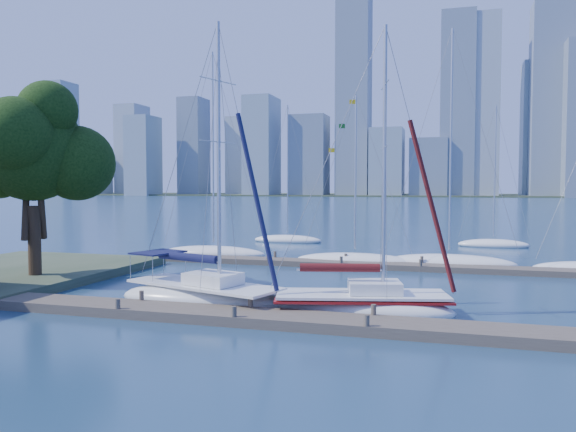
% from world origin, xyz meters
% --- Properties ---
extents(ground, '(700.00, 700.00, 0.00)m').
position_xyz_m(ground, '(0.00, 0.00, 0.00)').
color(ground, '#162E47').
rests_on(ground, ground).
extents(near_dock, '(26.00, 2.00, 0.40)m').
position_xyz_m(near_dock, '(0.00, 0.00, 0.20)').
color(near_dock, '#4A3F36').
rests_on(near_dock, ground).
extents(far_dock, '(30.00, 1.80, 0.36)m').
position_xyz_m(far_dock, '(2.00, 16.00, 0.18)').
color(far_dock, '#4A3F36').
rests_on(far_dock, ground).
extents(far_shore, '(800.00, 100.00, 1.50)m').
position_xyz_m(far_shore, '(0.00, 320.00, 0.00)').
color(far_shore, '#38472D').
rests_on(far_shore, ground).
extents(tree, '(7.88, 7.20, 10.83)m').
position_xyz_m(tree, '(-13.88, 4.88, 7.38)').
color(tree, black).
rests_on(tree, ground).
extents(sailboat_navy, '(8.46, 4.94, 12.94)m').
position_xyz_m(sailboat_navy, '(-2.84, 2.56, 1.04)').
color(sailboat_navy, white).
rests_on(sailboat_navy, ground).
extents(sailboat_maroon, '(7.93, 4.21, 12.35)m').
position_xyz_m(sailboat_maroon, '(4.30, 2.58, 1.02)').
color(sailboat_maroon, white).
rests_on(sailboat_maroon, ground).
extents(bg_boat_0, '(8.29, 2.45, 15.75)m').
position_xyz_m(bg_boat_0, '(-9.53, 18.80, 0.30)').
color(bg_boat_0, white).
rests_on(bg_boat_0, ground).
extents(bg_boat_2, '(8.52, 4.63, 11.81)m').
position_xyz_m(bg_boat_2, '(1.51, 17.50, 0.25)').
color(bg_boat_2, white).
rests_on(bg_boat_2, ground).
extents(bg_boat_3, '(8.84, 3.69, 15.91)m').
position_xyz_m(bg_boat_3, '(7.69, 17.93, 0.31)').
color(bg_boat_3, white).
rests_on(bg_boat_3, ground).
extents(bg_boat_6, '(6.89, 3.27, 13.30)m').
position_xyz_m(bg_boat_6, '(-7.18, 30.77, 0.26)').
color(bg_boat_6, white).
rests_on(bg_boat_6, ground).
extents(bg_boat_7, '(6.26, 3.11, 12.68)m').
position_xyz_m(bg_boat_7, '(11.38, 31.82, 0.26)').
color(bg_boat_7, white).
rests_on(bg_boat_7, ground).
extents(skyline, '(502.94, 51.31, 124.46)m').
position_xyz_m(skyline, '(23.05, 290.10, 35.19)').
color(skyline, '#7C92A1').
rests_on(skyline, ground).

